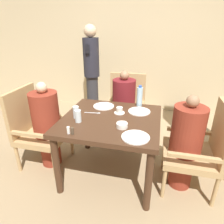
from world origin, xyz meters
TOP-DOWN VIEW (x-y plane):
  - ground_plane at (0.00, 0.00)m, footprint 16.00×16.00m
  - wall_back at (0.00, 2.13)m, footprint 8.00×0.06m
  - dining_table at (0.00, 0.00)m, footprint 1.03×0.97m
  - chair_left_side at (-0.94, 0.00)m, footprint 0.54×0.54m
  - diner_in_left_chair at (-0.79, 0.00)m, footprint 0.32×0.32m
  - chair_far_side at (0.00, 0.91)m, footprint 0.54×0.54m
  - diner_in_far_chair at (-0.00, 0.75)m, footprint 0.32×0.32m
  - chair_right_side at (0.94, 0.00)m, footprint 0.54×0.54m
  - diner_in_right_chair at (0.79, 0.00)m, footprint 0.32×0.32m
  - standing_host at (-0.74, 1.53)m, footprint 0.28×0.32m
  - plate_main_left at (0.31, -0.34)m, footprint 0.25×0.25m
  - plate_main_right at (-0.16, 0.29)m, footprint 0.25×0.25m
  - plate_dessert_center at (0.27, 0.24)m, footprint 0.25×0.25m
  - teacup_with_saucer at (0.06, 0.15)m, footprint 0.12×0.12m
  - bowl_small at (0.15, -0.18)m, footprint 0.11×0.11m
  - water_bottle at (0.25, 0.42)m, footprint 0.07×0.07m
  - glass_tall_near at (-0.36, -0.08)m, footprint 0.06×0.06m
  - glass_tall_mid at (-0.30, -0.16)m, footprint 0.06×0.06m
  - salt_shaker at (-0.30, -0.41)m, footprint 0.03×0.03m
  - pepper_shaker at (-0.26, -0.41)m, footprint 0.03×0.03m
  - fork_beside_plate at (-0.22, 0.08)m, footprint 0.18×0.04m

SIDE VIEW (x-z plane):
  - ground_plane at x=0.00m, z-range 0.00..0.00m
  - chair_left_side at x=-0.94m, z-range 0.02..0.99m
  - chair_far_side at x=0.00m, z-range 0.02..0.99m
  - chair_right_side at x=0.94m, z-range 0.02..0.99m
  - diner_in_right_chair at x=0.79m, z-range 0.01..1.06m
  - diner_in_left_chair at x=-0.79m, z-range 0.01..1.08m
  - diner_in_far_chair at x=0.00m, z-range 0.01..1.09m
  - dining_table at x=0.00m, z-range 0.26..0.99m
  - fork_beside_plate at x=-0.22m, z-range 0.73..0.73m
  - plate_main_left at x=0.31m, z-range 0.73..0.74m
  - plate_main_right at x=-0.16m, z-range 0.73..0.74m
  - plate_dessert_center at x=0.27m, z-range 0.73..0.74m
  - bowl_small at x=0.15m, z-range 0.73..0.77m
  - teacup_with_saucer at x=0.06m, z-range 0.72..0.79m
  - pepper_shaker at x=-0.26m, z-range 0.73..0.79m
  - salt_shaker at x=-0.30m, z-range 0.73..0.80m
  - glass_tall_near at x=-0.36m, z-range 0.73..0.85m
  - glass_tall_mid at x=-0.30m, z-range 0.73..0.85m
  - water_bottle at x=0.25m, z-range 0.72..0.97m
  - standing_host at x=-0.74m, z-range 0.06..1.70m
  - wall_back at x=0.00m, z-range 0.00..2.80m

